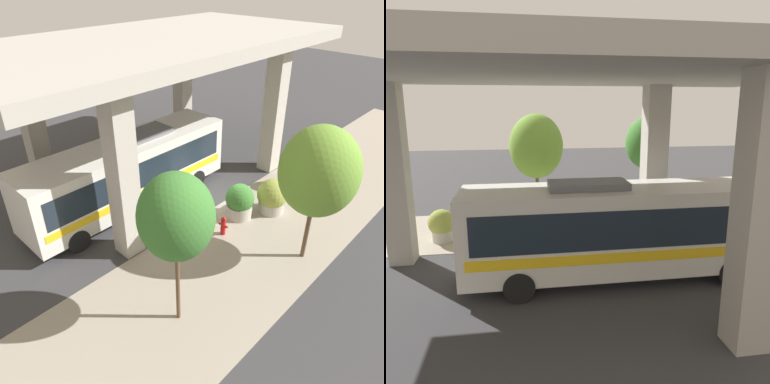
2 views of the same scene
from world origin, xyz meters
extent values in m
plane|color=#38383A|center=(0.00, 0.00, 0.00)|extent=(80.00, 80.00, 0.00)
cube|color=gray|center=(-3.00, 0.00, 0.01)|extent=(6.00, 40.00, 0.02)
cube|color=#ADA89E|center=(0.50, -5.09, 3.42)|extent=(0.90, 0.90, 6.85)
cube|color=#ADA89E|center=(0.50, 5.09, 3.42)|extent=(0.90, 0.90, 6.85)
cube|color=#ADA89E|center=(7.50, -5.09, 3.42)|extent=(0.90, 0.90, 6.85)
cube|color=#ADA89E|center=(7.50, 5.09, 3.42)|extent=(0.90, 0.90, 6.85)
cube|color=#ADA89E|center=(4.00, 0.00, 7.15)|extent=(9.40, 18.18, 0.60)
cube|color=silver|center=(3.21, 2.86, 1.88)|extent=(2.59, 10.62, 2.87)
cube|color=#19232D|center=(3.21, 2.86, 2.23)|extent=(2.63, 9.77, 1.26)
cube|color=yellow|center=(3.21, 2.86, 1.31)|extent=(2.63, 10.09, 0.34)
cube|color=slate|center=(3.21, 1.80, 3.44)|extent=(1.30, 2.65, 0.24)
cylinder|color=black|center=(1.99, 6.58, 0.50)|extent=(0.28, 1.00, 1.00)
cylinder|color=black|center=(4.42, 6.58, 0.50)|extent=(0.28, 1.00, 1.00)
cylinder|color=black|center=(1.99, -0.59, 0.50)|extent=(0.28, 1.00, 1.00)
cylinder|color=black|center=(4.42, -0.59, 0.50)|extent=(0.28, 1.00, 1.00)
cylinder|color=#B21919|center=(-1.65, 1.61, 0.37)|extent=(0.23, 0.23, 0.75)
sphere|color=#B21919|center=(-1.65, 1.61, 0.82)|extent=(0.22, 0.22, 0.22)
cylinder|color=#B21919|center=(-1.82, 1.61, 0.49)|extent=(0.14, 0.10, 0.10)
cylinder|color=#B21919|center=(-1.48, 1.61, 0.49)|extent=(0.14, 0.10, 0.10)
cylinder|color=#ADA89E|center=(-1.66, -4.01, 0.28)|extent=(0.92, 0.92, 0.56)
sphere|color=olive|center=(-1.66, -4.01, 0.89)|extent=(1.20, 1.20, 1.20)
sphere|color=orange|center=(-1.54, -4.11, 0.69)|extent=(0.32, 0.32, 0.32)
cylinder|color=#ADA89E|center=(-1.30, 0.01, 0.33)|extent=(1.24, 1.24, 0.65)
sphere|color=#38722D|center=(-1.30, 0.01, 1.02)|extent=(1.34, 1.34, 1.34)
sphere|color=#993F8C|center=(-1.15, -0.11, 0.83)|extent=(0.43, 0.43, 0.43)
cylinder|color=#ADA89E|center=(-2.15, -1.39, 0.29)|extent=(1.22, 1.22, 0.57)
sphere|color=olive|center=(-2.15, -1.39, 0.97)|extent=(1.45, 1.45, 1.45)
sphere|color=orange|center=(-2.00, -1.51, 0.74)|extent=(0.43, 0.43, 0.43)
cylinder|color=brown|center=(-3.48, 6.17, 1.75)|extent=(0.14, 0.14, 3.49)
ellipsoid|color=#38722D|center=(-3.48, 6.17, 4.17)|extent=(2.27, 2.27, 2.72)
cylinder|color=brown|center=(-4.94, 0.48, 1.54)|extent=(0.17, 0.17, 3.08)
ellipsoid|color=olive|center=(-4.94, 0.48, 3.94)|extent=(2.88, 2.88, 3.45)
camera|label=1|loc=(-9.76, 12.10, 10.29)|focal=35.00mm
camera|label=2|loc=(15.28, -0.45, 5.98)|focal=35.00mm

